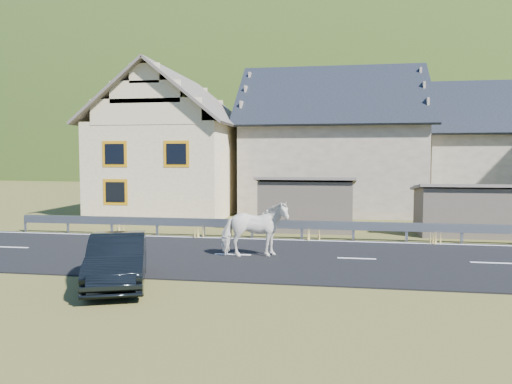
# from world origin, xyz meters

# --- Properties ---
(ground) EXTENTS (160.00, 160.00, 0.00)m
(ground) POSITION_xyz_m (0.00, 0.00, 0.00)
(ground) COLOR #474A1C
(ground) RESTS_ON ground
(road) EXTENTS (60.00, 7.00, 0.04)m
(road) POSITION_xyz_m (0.00, 0.00, 0.02)
(road) COLOR black
(road) RESTS_ON ground
(lane_markings) EXTENTS (60.00, 6.60, 0.01)m
(lane_markings) POSITION_xyz_m (0.00, 0.00, 0.04)
(lane_markings) COLOR silver
(lane_markings) RESTS_ON road
(guardrail) EXTENTS (28.10, 0.09, 0.75)m
(guardrail) POSITION_xyz_m (-0.00, 3.68, 0.56)
(guardrail) COLOR #93969B
(guardrail) RESTS_ON ground
(shed_left) EXTENTS (4.30, 3.30, 2.40)m
(shed_left) POSITION_xyz_m (-2.00, 6.50, 1.10)
(shed_left) COLOR brown
(shed_left) RESTS_ON ground
(shed_right) EXTENTS (3.80, 2.90, 2.20)m
(shed_right) POSITION_xyz_m (4.50, 6.00, 1.00)
(shed_right) COLOR brown
(shed_right) RESTS_ON ground
(house_cream) EXTENTS (7.80, 9.80, 8.30)m
(house_cream) POSITION_xyz_m (-10.00, 12.00, 4.36)
(house_cream) COLOR beige
(house_cream) RESTS_ON ground
(house_stone_a) EXTENTS (10.80, 9.80, 8.90)m
(house_stone_a) POSITION_xyz_m (-1.00, 15.00, 4.63)
(house_stone_a) COLOR tan
(house_stone_a) RESTS_ON ground
(house_stone_b) EXTENTS (9.80, 8.80, 8.10)m
(house_stone_b) POSITION_xyz_m (9.00, 17.00, 4.24)
(house_stone_b) COLOR tan
(house_stone_b) RESTS_ON ground
(mountain) EXTENTS (440.00, 280.00, 260.00)m
(mountain) POSITION_xyz_m (5.00, 180.00, -20.00)
(mountain) COLOR #263C12
(mountain) RESTS_ON ground
(conifer_patch) EXTENTS (76.00, 50.00, 28.00)m
(conifer_patch) POSITION_xyz_m (-55.00, 110.00, 6.00)
(conifer_patch) COLOR black
(conifer_patch) RESTS_ON ground
(horse) EXTENTS (1.43, 2.29, 1.79)m
(horse) POSITION_xyz_m (-3.23, -0.23, 0.94)
(horse) COLOR white
(horse) RESTS_ON road
(car) EXTENTS (2.66, 4.13, 1.28)m
(car) POSITION_xyz_m (-6.10, -4.14, 0.64)
(car) COLOR black
(car) RESTS_ON ground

